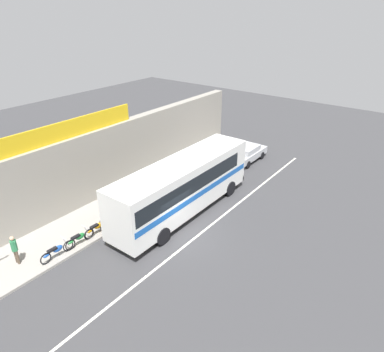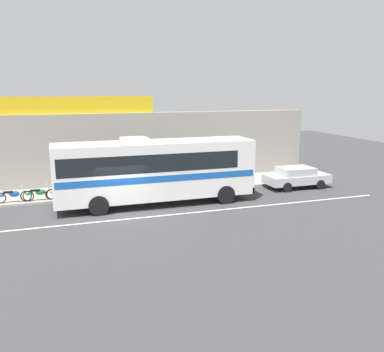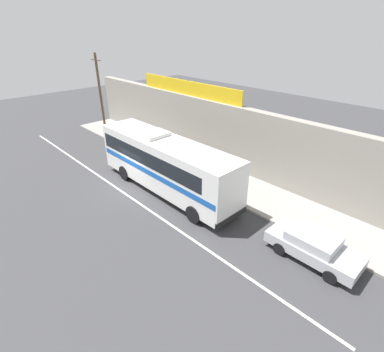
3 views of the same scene
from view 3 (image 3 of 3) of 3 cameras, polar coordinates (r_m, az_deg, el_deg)
name	(u,v)px [view 3 (image 3 of 3)]	position (r m, az deg, el deg)	size (l,w,h in m)	color
ground_plane	(131,186)	(20.62, -11.80, -1.99)	(70.00, 70.00, 0.00)	#3A3A3D
sidewalk_slab	(186,163)	(23.36, -1.12, 2.45)	(30.00, 3.60, 0.14)	gray
storefront_facade	(206,129)	(23.90, 2.67, 9.03)	(30.00, 0.70, 4.80)	gray
storefront_billboard	(188,88)	(24.61, -0.85, 16.69)	(11.02, 0.12, 1.10)	gold
road_center_stripe	(120,190)	(20.28, -13.68, -2.73)	(30.00, 0.14, 0.01)	silver
intercity_bus	(165,162)	(18.89, -5.19, 2.71)	(11.04, 2.62, 3.78)	white
parked_car	(313,246)	(15.16, 22.42, -12.37)	(4.22, 1.90, 1.37)	#B7BABF
utility_pole	(101,95)	(29.50, -17.28, 14.74)	(1.60, 0.22, 7.55)	brown
motorcycle_purple	(141,148)	(25.35, -9.84, 5.32)	(1.83, 0.56, 0.94)	black
motorcycle_red	(150,152)	(24.38, -8.10, 4.55)	(1.84, 0.56, 0.94)	black
motorcycle_orange	(132,144)	(26.46, -11.53, 6.13)	(1.95, 0.56, 0.94)	black
motorcycle_blue	(161,156)	(23.62, -6.00, 3.91)	(1.93, 0.56, 0.94)	black
pedestrian_near_shop	(134,131)	(28.07, -11.24, 8.53)	(0.30, 0.48, 1.64)	brown
pedestrian_by_curb	(192,159)	(21.67, -0.08, 3.39)	(0.30, 0.48, 1.66)	black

